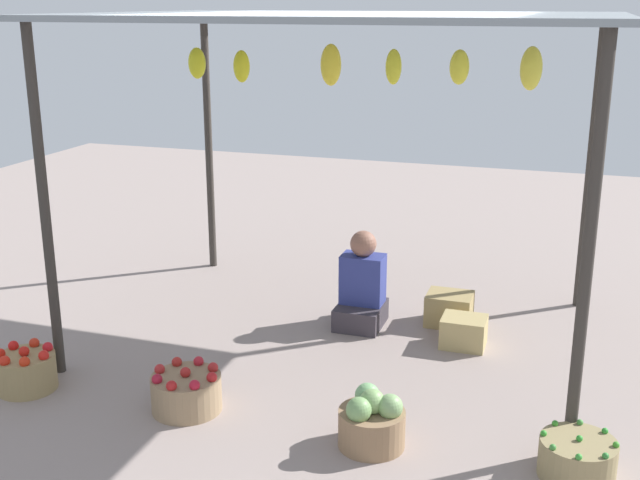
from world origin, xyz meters
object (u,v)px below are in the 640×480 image
(basket_red_apples, at_px, (186,392))
(wooden_crate_near_vendor, at_px, (449,309))
(basket_cabbages, at_px, (372,421))
(basket_green_chilies, at_px, (577,458))
(basket_red_tomatoes, at_px, (26,371))
(wooden_crate_stacked_rear, at_px, (464,332))
(vendor_person, at_px, (362,289))

(basket_red_apples, xyz_separation_m, wooden_crate_near_vendor, (1.36, 1.94, 0.00))
(basket_red_apples, xyz_separation_m, basket_cabbages, (1.23, -0.05, 0.03))
(basket_cabbages, relative_size, wooden_crate_near_vendor, 1.09)
(basket_green_chilies, bearing_deg, basket_cabbages, -177.73)
(wooden_crate_near_vendor, bearing_deg, basket_red_tomatoes, -141.19)
(wooden_crate_stacked_rear, bearing_deg, wooden_crate_near_vendor, 113.98)
(wooden_crate_stacked_rear, bearing_deg, basket_green_chilies, -61.20)
(basket_red_apples, bearing_deg, vendor_person, 68.22)
(vendor_person, bearing_deg, wooden_crate_near_vendor, 18.57)
(vendor_person, distance_m, basket_green_chilies, 2.43)
(basket_cabbages, relative_size, wooden_crate_stacked_rear, 1.20)
(basket_red_tomatoes, relative_size, basket_cabbages, 1.00)
(wooden_crate_stacked_rear, bearing_deg, basket_red_apples, -134.79)
(basket_green_chilies, bearing_deg, wooden_crate_stacked_rear, 118.80)
(basket_red_tomatoes, height_order, wooden_crate_stacked_rear, basket_red_tomatoes)
(wooden_crate_near_vendor, bearing_deg, basket_green_chilies, -62.15)
(basket_green_chilies, xyz_separation_m, wooden_crate_stacked_rear, (-0.85, 1.55, 0.00))
(vendor_person, bearing_deg, basket_red_tomatoes, -135.73)
(vendor_person, relative_size, basket_green_chilies, 1.86)
(basket_red_apples, bearing_deg, basket_cabbages, -2.38)
(basket_red_tomatoes, bearing_deg, wooden_crate_stacked_rear, 31.13)
(basket_red_tomatoes, distance_m, basket_cabbages, 2.39)
(basket_red_tomatoes, height_order, wooden_crate_near_vendor, basket_red_tomatoes)
(vendor_person, xyz_separation_m, wooden_crate_near_vendor, (0.67, 0.23, -0.17))
(vendor_person, bearing_deg, wooden_crate_stacked_rear, -11.39)
(vendor_person, distance_m, basket_red_apples, 1.86)
(basket_red_apples, bearing_deg, basket_red_tomatoes, -176.06)
(basket_red_tomatoes, relative_size, basket_green_chilies, 0.94)
(basket_cabbages, distance_m, wooden_crate_stacked_rear, 1.63)
(vendor_person, height_order, basket_green_chilies, vendor_person)
(basket_red_tomatoes, height_order, basket_cabbages, basket_cabbages)
(basket_cabbages, bearing_deg, vendor_person, 107.22)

